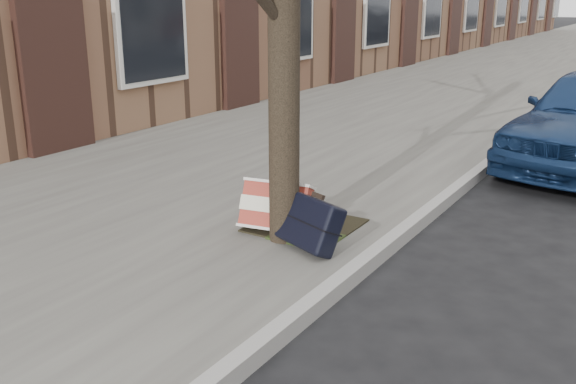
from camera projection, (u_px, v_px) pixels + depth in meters
The scene contains 5 objects.
ground at pixel (498, 370), 3.72m from camera, with size 120.00×120.00×0.00m, color black.
near_sidewalk at pixel (504, 69), 17.73m from camera, with size 5.00×70.00×0.12m, color slate.
dirt_patch at pixel (305, 225), 5.66m from camera, with size 0.85×0.85×0.01m, color black.
suitcase_red at pixel (276, 207), 5.46m from camera, with size 0.59×0.16×0.42m, color maroon.
suitcase_navy at pixel (310, 222), 5.10m from camera, with size 0.58×0.18×0.41m, color black.
Camera 1 is at (0.67, -3.40, 2.09)m, focal length 40.00 mm.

